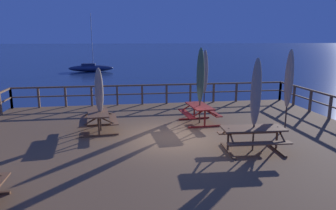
{
  "coord_description": "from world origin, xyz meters",
  "views": [
    {
      "loc": [
        -1.72,
        -10.43,
        4.39
      ],
      "look_at": [
        0.0,
        0.9,
        1.89
      ],
      "focal_mm": 32.45,
      "sensor_mm": 36.0,
      "label": 1
    }
  ],
  "objects_px": {
    "patio_umbrella_tall_front": "(200,76)",
    "sailboat_distant": "(91,68)",
    "patio_umbrella_short_front": "(256,93)",
    "patio_umbrella_tall_back_left": "(205,72)",
    "patio_umbrella_short_mid": "(289,79)",
    "picnic_table_back_left": "(199,110)",
    "picnic_table_mid_right": "(253,134)",
    "picnic_table_back_right": "(98,117)",
    "patio_umbrella_tall_mid_left": "(99,91)"
  },
  "relations": [
    {
      "from": "patio_umbrella_tall_back_left",
      "to": "picnic_table_back_right",
      "type": "bearing_deg",
      "value": -149.8
    },
    {
      "from": "picnic_table_mid_right",
      "to": "patio_umbrella_short_mid",
      "type": "xyz_separation_m",
      "value": [
        2.31,
        2.1,
        1.43
      ]
    },
    {
      "from": "patio_umbrella_tall_front",
      "to": "patio_umbrella_short_mid",
      "type": "distance_m",
      "value": 3.43
    },
    {
      "from": "patio_umbrella_tall_front",
      "to": "patio_umbrella_short_front",
      "type": "xyz_separation_m",
      "value": [
        0.88,
        -3.41,
        -0.14
      ]
    },
    {
      "from": "patio_umbrella_tall_front",
      "to": "patio_umbrella_short_front",
      "type": "distance_m",
      "value": 3.52
    },
    {
      "from": "picnic_table_back_left",
      "to": "patio_umbrella_tall_mid_left",
      "type": "height_order",
      "value": "patio_umbrella_tall_mid_left"
    },
    {
      "from": "picnic_table_mid_right",
      "to": "patio_umbrella_short_mid",
      "type": "distance_m",
      "value": 3.43
    },
    {
      "from": "patio_umbrella_short_mid",
      "to": "patio_umbrella_tall_back_left",
      "type": "bearing_deg",
      "value": 121.19
    },
    {
      "from": "picnic_table_back_right",
      "to": "patio_umbrella_tall_front",
      "type": "bearing_deg",
      "value": 6.84
    },
    {
      "from": "picnic_table_back_left",
      "to": "patio_umbrella_short_mid",
      "type": "height_order",
      "value": "patio_umbrella_short_mid"
    },
    {
      "from": "patio_umbrella_tall_mid_left",
      "to": "sailboat_distant",
      "type": "bearing_deg",
      "value": 96.06
    },
    {
      "from": "picnic_table_back_right",
      "to": "patio_umbrella_tall_mid_left",
      "type": "height_order",
      "value": "patio_umbrella_tall_mid_left"
    },
    {
      "from": "patio_umbrella_short_front",
      "to": "patio_umbrella_short_mid",
      "type": "height_order",
      "value": "patio_umbrella_short_mid"
    },
    {
      "from": "patio_umbrella_short_mid",
      "to": "patio_umbrella_tall_back_left",
      "type": "xyz_separation_m",
      "value": [
        -2.29,
        3.79,
        -0.09
      ]
    },
    {
      "from": "picnic_table_mid_right",
      "to": "patio_umbrella_tall_mid_left",
      "type": "distance_m",
      "value": 5.84
    },
    {
      "from": "patio_umbrella_short_mid",
      "to": "patio_umbrella_tall_mid_left",
      "type": "bearing_deg",
      "value": 173.06
    },
    {
      "from": "picnic_table_back_left",
      "to": "patio_umbrella_short_front",
      "type": "bearing_deg",
      "value": -75.21
    },
    {
      "from": "picnic_table_mid_right",
      "to": "sailboat_distant",
      "type": "xyz_separation_m",
      "value": [
        -8.23,
        34.17,
        -0.94
      ]
    },
    {
      "from": "patio_umbrella_tall_mid_left",
      "to": "patio_umbrella_tall_back_left",
      "type": "distance_m",
      "value": 5.74
    },
    {
      "from": "picnic_table_back_left",
      "to": "patio_umbrella_tall_front",
      "type": "xyz_separation_m",
      "value": [
        0.02,
        0.02,
        1.46
      ]
    },
    {
      "from": "picnic_table_back_right",
      "to": "sailboat_distant",
      "type": "height_order",
      "value": "sailboat_distant"
    },
    {
      "from": "patio_umbrella_short_front",
      "to": "picnic_table_back_left",
      "type": "bearing_deg",
      "value": 104.79
    },
    {
      "from": "picnic_table_back_left",
      "to": "patio_umbrella_tall_back_left",
      "type": "xyz_separation_m",
      "value": [
        0.87,
        2.44,
        1.35
      ]
    },
    {
      "from": "picnic_table_back_right",
      "to": "patio_umbrella_tall_front",
      "type": "distance_m",
      "value": 4.44
    },
    {
      "from": "patio_umbrella_tall_mid_left",
      "to": "patio_umbrella_short_mid",
      "type": "xyz_separation_m",
      "value": [
        7.23,
        -0.88,
        0.43
      ]
    },
    {
      "from": "patio_umbrella_tall_front",
      "to": "patio_umbrella_short_mid",
      "type": "height_order",
      "value": "patio_umbrella_tall_front"
    },
    {
      "from": "patio_umbrella_short_mid",
      "to": "picnic_table_mid_right",
      "type": "bearing_deg",
      "value": -137.75
    },
    {
      "from": "sailboat_distant",
      "to": "picnic_table_back_right",
      "type": "bearing_deg",
      "value": -84.08
    },
    {
      "from": "picnic_table_back_left",
      "to": "patio_umbrella_tall_back_left",
      "type": "bearing_deg",
      "value": 70.33
    },
    {
      "from": "picnic_table_back_right",
      "to": "patio_umbrella_short_front",
      "type": "relative_size",
      "value": 0.65
    },
    {
      "from": "sailboat_distant",
      "to": "patio_umbrella_tall_front",
      "type": "bearing_deg",
      "value": -76.46
    },
    {
      "from": "patio_umbrella_short_front",
      "to": "picnic_table_mid_right",
      "type": "bearing_deg",
      "value": -127.96
    },
    {
      "from": "picnic_table_back_right",
      "to": "patio_umbrella_tall_front",
      "type": "xyz_separation_m",
      "value": [
        4.16,
        0.5,
        1.46
      ]
    },
    {
      "from": "patio_umbrella_tall_mid_left",
      "to": "patio_umbrella_tall_front",
      "type": "bearing_deg",
      "value": 6.79
    },
    {
      "from": "picnic_table_back_right",
      "to": "patio_umbrella_short_mid",
      "type": "height_order",
      "value": "patio_umbrella_short_mid"
    },
    {
      "from": "patio_umbrella_tall_back_left",
      "to": "patio_umbrella_short_front",
      "type": "bearing_deg",
      "value": -89.77
    },
    {
      "from": "picnic_table_back_left",
      "to": "picnic_table_back_right",
      "type": "bearing_deg",
      "value": -173.39
    },
    {
      "from": "patio_umbrella_tall_back_left",
      "to": "patio_umbrella_tall_mid_left",
      "type": "bearing_deg",
      "value": -149.51
    },
    {
      "from": "picnic_table_mid_right",
      "to": "patio_umbrella_tall_front",
      "type": "distance_m",
      "value": 3.85
    },
    {
      "from": "patio_umbrella_tall_mid_left",
      "to": "patio_umbrella_tall_front",
      "type": "relative_size",
      "value": 0.78
    },
    {
      "from": "picnic_table_mid_right",
      "to": "patio_umbrella_tall_mid_left",
      "type": "xyz_separation_m",
      "value": [
        -4.92,
        2.98,
        1.0
      ]
    },
    {
      "from": "picnic_table_mid_right",
      "to": "patio_umbrella_short_mid",
      "type": "relative_size",
      "value": 0.65
    },
    {
      "from": "sailboat_distant",
      "to": "patio_umbrella_short_front",
      "type": "bearing_deg",
      "value": -76.37
    },
    {
      "from": "patio_umbrella_short_front",
      "to": "patio_umbrella_tall_back_left",
      "type": "height_order",
      "value": "patio_umbrella_tall_back_left"
    },
    {
      "from": "patio_umbrella_short_front",
      "to": "patio_umbrella_tall_back_left",
      "type": "relative_size",
      "value": 0.99
    },
    {
      "from": "picnic_table_mid_right",
      "to": "patio_umbrella_tall_back_left",
      "type": "bearing_deg",
      "value": 89.83
    },
    {
      "from": "picnic_table_back_right",
      "to": "patio_umbrella_tall_mid_left",
      "type": "relative_size",
      "value": 0.79
    },
    {
      "from": "picnic_table_back_left",
      "to": "sailboat_distant",
      "type": "bearing_deg",
      "value": 103.5
    },
    {
      "from": "patio_umbrella_tall_front",
      "to": "sailboat_distant",
      "type": "xyz_separation_m",
      "value": [
        -7.39,
        30.7,
        -2.4
      ]
    },
    {
      "from": "sailboat_distant",
      "to": "patio_umbrella_tall_mid_left",
      "type": "bearing_deg",
      "value": -83.94
    }
  ]
}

